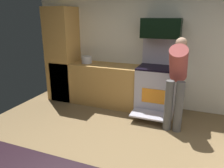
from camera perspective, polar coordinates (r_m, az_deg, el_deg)
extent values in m
cube|color=olive|center=(3.12, -1.80, -20.57)|extent=(5.20, 4.80, 0.02)
cube|color=beige|center=(4.73, 9.41, 9.85)|extent=(5.20, 0.12, 2.60)
cube|color=#B98845|center=(4.86, -2.44, -0.03)|extent=(2.40, 0.60, 0.90)
cube|color=#B98845|center=(5.19, -12.77, 7.53)|extent=(0.60, 0.60, 2.10)
cube|color=#B3B1C0|center=(4.51, 11.58, -1.66)|extent=(0.76, 0.64, 0.92)
cube|color=black|center=(4.38, 11.95, 4.22)|extent=(0.76, 0.64, 0.03)
cube|color=#B3B1C0|center=(4.60, 12.82, 8.51)|extent=(0.76, 0.06, 0.55)
cube|color=orange|center=(4.21, 10.77, -3.16)|extent=(0.44, 0.01, 0.28)
cube|color=#B3B1C0|center=(4.16, 10.02, -8.02)|extent=(0.72, 0.39, 0.03)
cube|color=black|center=(4.37, 12.83, 14.14)|extent=(0.74, 0.38, 0.37)
cylinder|color=#585858|center=(3.85, 14.61, -5.54)|extent=(0.14, 0.14, 0.89)
cylinder|color=#585858|center=(3.83, 17.14, -5.84)|extent=(0.14, 0.14, 0.89)
cylinder|color=#A24643|center=(3.82, 17.06, 5.12)|extent=(0.30, 0.63, 0.69)
sphere|color=tan|center=(4.01, 17.78, 10.20)|extent=(0.20, 0.20, 0.20)
cylinder|color=silver|center=(4.89, -6.69, 6.39)|extent=(0.23, 0.23, 0.16)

